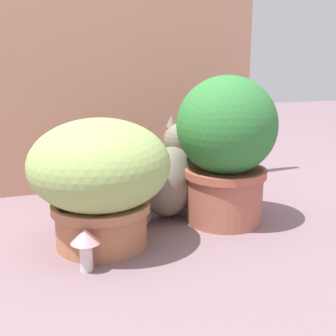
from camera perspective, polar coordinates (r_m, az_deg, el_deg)
ground_plane at (r=1.29m, az=-5.79°, el=-9.33°), size 6.00×6.00×0.00m
cardboard_backdrop at (r=1.74m, az=-9.40°, el=9.54°), size 1.27×0.03×0.75m
grass_planter at (r=1.23m, az=-8.40°, el=-1.07°), size 0.37×0.37×0.35m
leafy_planter at (r=1.39m, az=7.19°, el=2.86°), size 0.30×0.30×0.45m
cat at (r=1.48m, az=0.39°, el=-1.05°), size 0.32×0.32×0.32m
mushroom_ornament_pink at (r=1.13m, az=-10.12°, el=-8.95°), size 0.07×0.07×0.11m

